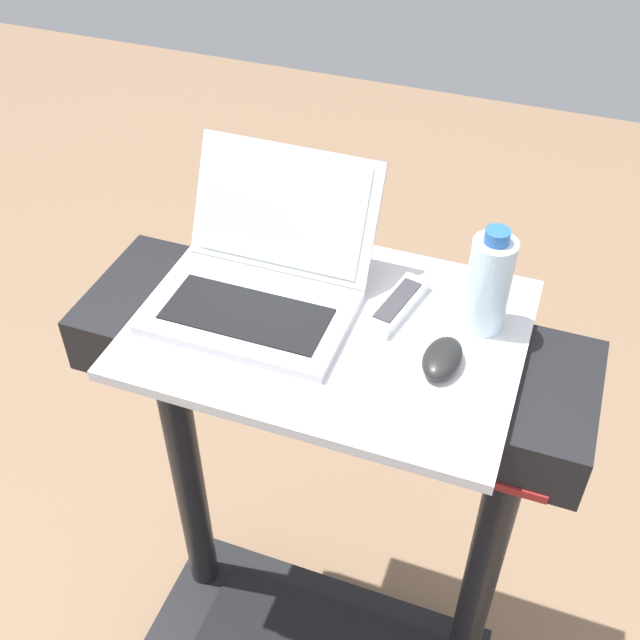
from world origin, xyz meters
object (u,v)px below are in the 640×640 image
computer_mouse (442,358)px  water_bottle (489,283)px  tv_remote (397,305)px  laptop (262,278)px

computer_mouse → water_bottle: water_bottle is taller
water_bottle → tv_remote: size_ratio=1.15×
water_bottle → tv_remote: water_bottle is taller
laptop → tv_remote: size_ratio=2.03×
laptop → tv_remote: bearing=10.4°
laptop → computer_mouse: 0.34m
computer_mouse → tv_remote: 0.15m
tv_remote → water_bottle: bearing=5.1°
computer_mouse → laptop: bearing=174.0°
laptop → water_bottle: bearing=7.6°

